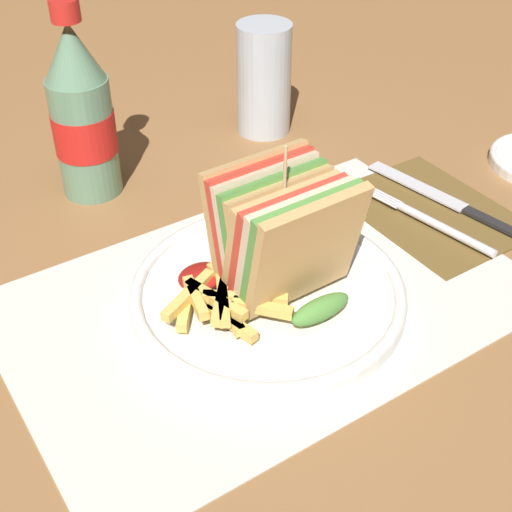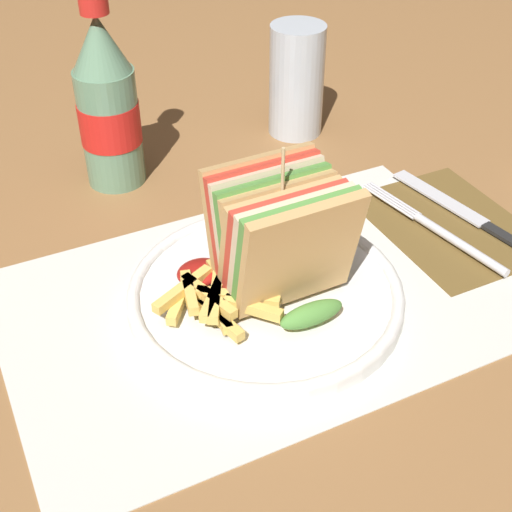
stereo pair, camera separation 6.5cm
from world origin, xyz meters
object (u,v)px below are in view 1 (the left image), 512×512
(club_sandwich, at_px, (284,238))
(coke_bottle_near, at_px, (82,116))
(knife, at_px, (450,202))
(glass_near, at_px, (264,86))
(plate_main, at_px, (268,293))
(fork, at_px, (429,221))

(club_sandwich, relative_size, coke_bottle_near, 0.68)
(knife, height_order, coke_bottle_near, coke_bottle_near)
(club_sandwich, xyz_separation_m, coke_bottle_near, (-0.07, 0.28, 0.02))
(coke_bottle_near, relative_size, glass_near, 1.55)
(plate_main, xyz_separation_m, glass_near, (0.19, 0.28, 0.05))
(plate_main, relative_size, glass_near, 1.83)
(fork, xyz_separation_m, knife, (0.05, 0.02, -0.00))
(knife, bearing_deg, fork, -170.87)
(fork, relative_size, knife, 0.92)
(club_sandwich, distance_m, coke_bottle_near, 0.28)
(glass_near, bearing_deg, knife, -74.85)
(club_sandwich, bearing_deg, glass_near, 59.11)
(knife, relative_size, glass_near, 1.54)
(coke_bottle_near, height_order, glass_near, coke_bottle_near)
(fork, bearing_deg, plate_main, 171.59)
(plate_main, distance_m, fork, 0.21)
(fork, distance_m, knife, 0.05)
(plate_main, distance_m, club_sandwich, 0.06)
(fork, bearing_deg, club_sandwich, 173.41)
(plate_main, distance_m, coke_bottle_near, 0.29)
(plate_main, height_order, coke_bottle_near, coke_bottle_near)
(club_sandwich, height_order, glass_near, club_sandwich)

